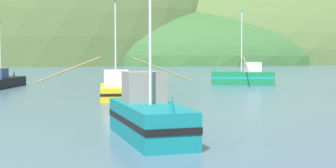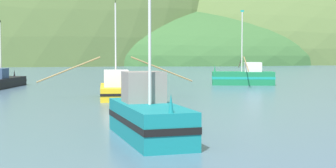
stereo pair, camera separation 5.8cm
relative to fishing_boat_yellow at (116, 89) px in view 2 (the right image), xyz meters
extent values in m
ellipsoid|color=#386633|center=(7.34, 135.73, -0.73)|extent=(129.99, 103.99, 39.41)
ellipsoid|color=#516B38|center=(-35.94, 127.63, -0.73)|extent=(123.03, 98.43, 108.47)
ellipsoid|color=#516B38|center=(37.65, 147.50, -0.73)|extent=(139.03, 111.22, 67.18)
cube|color=gold|center=(-0.02, 0.20, -0.23)|extent=(3.12, 7.07, 1.01)
cube|color=black|center=(-0.02, 0.20, -0.18)|extent=(3.16, 7.15, 0.18)
cone|color=gold|center=(-0.37, 3.34, 0.63)|extent=(0.22, 0.22, 0.70)
cube|color=silver|center=(0.11, -1.00, 0.91)|extent=(2.02, 1.96, 1.26)
cylinder|color=silver|center=(-0.02, 0.18, 3.49)|extent=(0.12, 0.12, 6.43)
cube|color=black|center=(-0.02, 0.18, 6.83)|extent=(0.07, 0.36, 0.20)
cylinder|color=#997F4C|center=(-3.62, -0.20, 1.54)|extent=(4.89, 0.66, 2.05)
cylinder|color=#997F4C|center=(3.58, 0.60, 1.54)|extent=(4.89, 0.66, 2.05)
cube|color=#147F84|center=(3.03, -18.38, 0.00)|extent=(3.94, 7.08, 1.47)
cube|color=black|center=(3.03, -18.38, 0.08)|extent=(3.97, 7.15, 0.27)
cone|color=#147F84|center=(3.89, -21.36, 1.09)|extent=(0.25, 0.25, 0.70)
cube|color=gray|center=(2.77, -17.48, 1.41)|extent=(2.04, 1.92, 1.33)
cylinder|color=silver|center=(3.06, -18.49, 3.95)|extent=(0.12, 0.12, 6.42)
cube|color=#197A47|center=(12.49, 15.99, 0.00)|extent=(6.86, 2.67, 1.46)
cube|color=teal|center=(12.49, 15.99, 0.07)|extent=(6.92, 2.69, 0.26)
cone|color=#197A47|center=(9.42, 16.22, 1.07)|extent=(0.21, 0.21, 0.70)
cube|color=silver|center=(13.56, 15.92, 1.24)|extent=(1.93, 1.85, 1.03)
cylinder|color=silver|center=(12.36, 16.00, 3.97)|extent=(0.12, 0.12, 6.48)
cube|color=teal|center=(12.36, 16.00, 7.33)|extent=(0.36, 0.06, 0.20)
cylinder|color=#997F4C|center=(12.22, 12.36, 1.68)|extent=(0.50, 5.13, 1.44)
cylinder|color=#997F4C|center=(12.76, 19.63, 1.68)|extent=(0.50, 5.13, 1.44)
cube|color=black|center=(-12.84, 12.13, -0.25)|extent=(3.01, 9.12, 0.97)
cube|color=black|center=(-12.84, 12.13, -0.20)|extent=(3.04, 9.21, 0.17)
cone|color=black|center=(-12.57, 16.25, 0.59)|extent=(0.21, 0.21, 0.70)
cylinder|color=silver|center=(-12.82, 12.42, 3.05)|extent=(0.12, 0.12, 5.63)
cube|color=black|center=(-12.82, 12.42, 5.99)|extent=(0.05, 0.36, 0.20)
camera|label=1|loc=(3.49, -39.56, 2.95)|focal=54.41mm
camera|label=2|loc=(3.54, -39.56, 2.95)|focal=54.41mm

